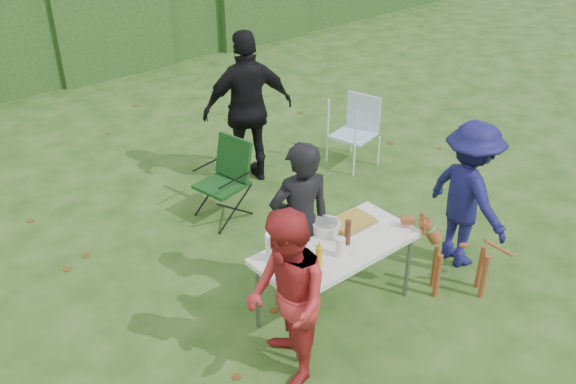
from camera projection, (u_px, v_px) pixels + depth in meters
ground at (317, 319)px, 5.61m from camera, size 80.00×80.00×0.00m
hedge_row at (7, 39)px, 10.51m from camera, size 22.00×1.40×1.70m
folding_table at (337, 250)px, 5.38m from camera, size 1.50×0.70×0.74m
person_cook at (300, 224)px, 5.51m from camera, size 0.68×0.54×1.63m
person_red_jacket at (286, 301)px, 4.66m from camera, size 0.84×0.92×1.54m
person_black_puffy at (248, 109)px, 7.47m from camera, size 1.23×0.80×1.94m
child at (468, 195)px, 6.03m from camera, size 0.76×1.10×1.56m
dog at (462, 257)px, 5.75m from camera, size 0.89×0.84×0.83m
camping_chair at (222, 181)px, 6.94m from camera, size 0.68×0.68×0.93m
lawn_chair at (354, 132)px, 8.08m from camera, size 0.67×0.67×0.94m
food_tray at (351, 224)px, 5.63m from camera, size 0.45×0.30×0.02m
focaccia_bread at (351, 221)px, 5.62m from camera, size 0.40×0.26×0.04m
mustard_bottle at (319, 257)px, 5.04m from camera, size 0.06×0.06×0.20m
ketchup_bottle at (302, 260)px, 4.98m from camera, size 0.06×0.06×0.22m
beer_bottle at (348, 232)px, 5.31m from camera, size 0.06×0.06×0.24m
paper_towel_roll at (272, 247)px, 5.10m from camera, size 0.12×0.12×0.26m
cup_stack at (340, 247)px, 5.17m from camera, size 0.08×0.08×0.18m
pasta_bowl at (326, 227)px, 5.52m from camera, size 0.26×0.26×0.10m
plate_stack at (295, 273)px, 4.97m from camera, size 0.24×0.24×0.05m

